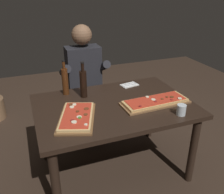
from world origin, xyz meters
The scene contains 10 objects.
ground_plane centered at (0.00, 0.00, 0.00)m, with size 6.40×6.40×0.00m, color #38281E.
dining_table centered at (0.00, 0.00, 0.64)m, with size 1.40×0.96×0.74m.
pizza_rectangular_front centered at (0.35, -0.12, 0.76)m, with size 0.63×0.26×0.05m.
pizza_rectangular_left centered at (-0.37, -0.14, 0.76)m, with size 0.42×0.55×0.05m.
wine_bottle_dark centered at (-0.36, 0.37, 0.88)m, with size 0.06×0.06×0.34m.
oil_bottle_amber centered at (-0.21, 0.25, 0.88)m, with size 0.07×0.07×0.35m.
tumbler_near_camera centered at (0.45, -0.37, 0.78)m, with size 0.08×0.08×0.09m.
napkin_cutlery_set centered at (0.31, 0.36, 0.74)m, with size 0.20×0.14×0.01m.
diner_chair centered at (-0.07, 0.86, 0.49)m, with size 0.44×0.44×0.87m.
seated_diner centered at (-0.07, 0.74, 0.74)m, with size 0.53×0.41×1.33m.
Camera 1 is at (-0.71, -1.84, 1.75)m, focal length 39.39 mm.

